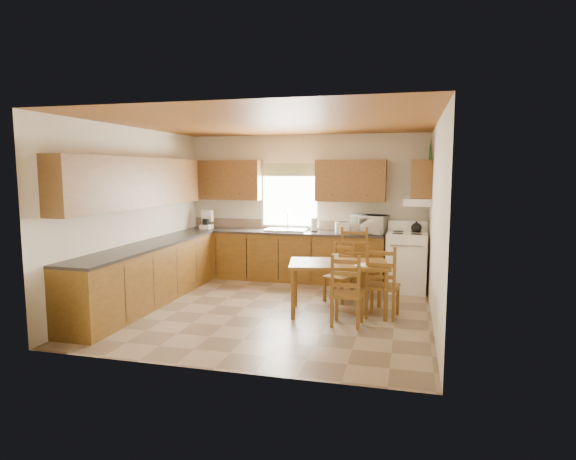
% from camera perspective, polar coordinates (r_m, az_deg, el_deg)
% --- Properties ---
extents(floor, '(4.50, 4.50, 0.00)m').
position_cam_1_polar(floor, '(7.19, -1.77, -9.39)').
color(floor, '#856F56').
rests_on(floor, ground).
extents(ceiling, '(4.50, 4.50, 0.00)m').
position_cam_1_polar(ceiling, '(6.93, -1.86, 12.57)').
color(ceiling, '#915320').
rests_on(ceiling, floor).
extents(wall_left, '(4.50, 4.50, 0.00)m').
position_cam_1_polar(wall_left, '(7.85, -17.81, 1.72)').
color(wall_left, silver).
rests_on(wall_left, floor).
extents(wall_right, '(4.50, 4.50, 0.00)m').
position_cam_1_polar(wall_right, '(6.67, 17.11, 0.86)').
color(wall_right, silver).
rests_on(wall_right, floor).
extents(wall_back, '(4.50, 4.50, 0.00)m').
position_cam_1_polar(wall_back, '(9.10, 2.10, 2.73)').
color(wall_back, silver).
rests_on(wall_back, floor).
extents(wall_front, '(4.50, 4.50, 0.00)m').
position_cam_1_polar(wall_front, '(4.82, -9.22, -1.17)').
color(wall_front, silver).
rests_on(wall_front, floor).
extents(lower_cab_back, '(3.75, 0.60, 0.88)m').
position_cam_1_polar(lower_cab_back, '(9.02, -0.66, -3.14)').
color(lower_cab_back, brown).
rests_on(lower_cab_back, floor).
extents(lower_cab_left, '(0.60, 3.60, 0.88)m').
position_cam_1_polar(lower_cab_left, '(7.70, -16.24, -5.18)').
color(lower_cab_left, brown).
rests_on(lower_cab_left, floor).
extents(counter_back, '(3.75, 0.63, 0.04)m').
position_cam_1_polar(counter_back, '(8.95, -0.66, -0.24)').
color(counter_back, '#342F2B').
rests_on(counter_back, lower_cab_back).
extents(counter_left, '(0.63, 3.60, 0.04)m').
position_cam_1_polar(counter_left, '(7.62, -16.36, -1.79)').
color(counter_left, '#342F2B').
rests_on(counter_left, lower_cab_left).
extents(backsplash, '(3.75, 0.01, 0.18)m').
position_cam_1_polar(backsplash, '(9.21, -0.20, 0.66)').
color(backsplash, '#886F59').
rests_on(backsplash, counter_back).
extents(upper_cab_back_left, '(1.41, 0.33, 0.75)m').
position_cam_1_polar(upper_cab_back_left, '(9.37, -7.44, 5.89)').
color(upper_cab_back_left, brown).
rests_on(upper_cab_back_left, wall_back).
extents(upper_cab_back_right, '(1.25, 0.33, 0.75)m').
position_cam_1_polar(upper_cab_back_right, '(8.78, 7.43, 5.82)').
color(upper_cab_back_right, brown).
rests_on(upper_cab_back_right, wall_back).
extents(upper_cab_left, '(0.33, 3.60, 0.75)m').
position_cam_1_polar(upper_cab_left, '(7.61, -17.49, 5.38)').
color(upper_cab_left, brown).
rests_on(upper_cab_left, wall_left).
extents(upper_cab_stove, '(0.33, 0.62, 0.62)m').
position_cam_1_polar(upper_cab_stove, '(8.28, 15.51, 5.87)').
color(upper_cab_stove, brown).
rests_on(upper_cab_stove, wall_right).
extents(range_hood, '(0.44, 0.62, 0.12)m').
position_cam_1_polar(range_hood, '(8.29, 15.08, 3.25)').
color(range_hood, white).
rests_on(range_hood, wall_right).
extents(window_frame, '(1.13, 0.02, 1.18)m').
position_cam_1_polar(window_frame, '(9.13, 0.23, 4.00)').
color(window_frame, white).
rests_on(window_frame, wall_back).
extents(window_pane, '(1.05, 0.01, 1.10)m').
position_cam_1_polar(window_pane, '(9.13, 0.22, 4.00)').
color(window_pane, white).
rests_on(window_pane, wall_back).
extents(window_valance, '(1.19, 0.01, 0.24)m').
position_cam_1_polar(window_valance, '(9.09, 0.18, 7.14)').
color(window_valance, '#517636').
rests_on(window_valance, wall_back).
extents(sink_basin, '(0.75, 0.45, 0.04)m').
position_cam_1_polar(sink_basin, '(8.92, -0.20, 0.00)').
color(sink_basin, silver).
rests_on(sink_basin, counter_back).
extents(pine_decal_a, '(0.22, 0.22, 0.36)m').
position_cam_1_polar(pine_decal_a, '(7.97, 16.62, 9.25)').
color(pine_decal_a, '#14421C').
rests_on(pine_decal_a, wall_right).
extents(pine_decal_b, '(0.22, 0.22, 0.36)m').
position_cam_1_polar(pine_decal_b, '(8.29, 16.54, 9.43)').
color(pine_decal_b, '#14421C').
rests_on(pine_decal_b, wall_right).
extents(pine_decal_c, '(0.22, 0.22, 0.36)m').
position_cam_1_polar(pine_decal_c, '(8.61, 16.45, 9.07)').
color(pine_decal_c, '#14421C').
rests_on(pine_decal_c, wall_right).
extents(stove, '(0.67, 0.69, 0.98)m').
position_cam_1_polar(stove, '(8.40, 13.83, -3.76)').
color(stove, white).
rests_on(stove, floor).
extents(coffeemaker, '(0.23, 0.26, 0.34)m').
position_cam_1_polar(coffeemaker, '(9.43, -9.65, 1.20)').
color(coffeemaker, white).
rests_on(coffeemaker, counter_back).
extents(paper_towel, '(0.12, 0.12, 0.26)m').
position_cam_1_polar(paper_towel, '(8.81, 3.08, 0.60)').
color(paper_towel, white).
rests_on(paper_towel, counter_back).
extents(toaster, '(0.27, 0.22, 0.20)m').
position_cam_1_polar(toaster, '(8.65, 6.44, 0.26)').
color(toaster, white).
rests_on(toaster, counter_back).
extents(microwave, '(0.63, 0.51, 0.33)m').
position_cam_1_polar(microwave, '(8.66, 9.64, 0.67)').
color(microwave, white).
rests_on(microwave, counter_back).
extents(dining_table, '(1.50, 1.03, 0.74)m').
position_cam_1_polar(dining_table, '(6.96, 5.97, -6.83)').
color(dining_table, brown).
rests_on(dining_table, floor).
extents(chair_near_left, '(0.42, 0.40, 0.96)m').
position_cam_1_polar(chair_near_left, '(6.42, 7.05, -7.03)').
color(chair_near_left, brown).
rests_on(chair_near_left, floor).
extents(chair_near_right, '(0.48, 0.46, 1.01)m').
position_cam_1_polar(chair_near_right, '(6.83, 11.18, -5.99)').
color(chair_near_right, brown).
rests_on(chair_near_right, floor).
extents(chair_far_left, '(0.51, 0.49, 1.10)m').
position_cam_1_polar(chair_far_left, '(7.89, 7.82, -3.85)').
color(chair_far_left, brown).
rests_on(chair_far_left, floor).
extents(chair_far_right, '(0.49, 0.48, 0.90)m').
position_cam_1_polar(chair_far_right, '(7.57, 6.01, -5.07)').
color(chair_far_right, brown).
rests_on(chair_far_right, floor).
extents(table_paper, '(0.21, 0.26, 0.00)m').
position_cam_1_polar(table_paper, '(6.74, 8.78, -4.09)').
color(table_paper, white).
rests_on(table_paper, dining_table).
extents(table_card, '(0.08, 0.05, 0.11)m').
position_cam_1_polar(table_card, '(6.94, 5.65, -3.26)').
color(table_card, white).
rests_on(table_card, dining_table).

